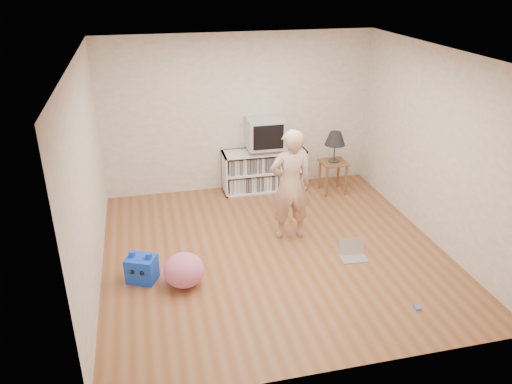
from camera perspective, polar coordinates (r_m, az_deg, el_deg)
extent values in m
plane|color=brown|center=(6.82, 2.02, -6.75)|extent=(4.50, 4.50, 0.00)
cube|color=#BEB3A6|center=(8.32, -1.94, 8.93)|extent=(4.50, 0.02, 2.60)
cube|color=#BEB3A6|center=(4.33, 10.13, -7.01)|extent=(4.50, 0.02, 2.60)
cube|color=#BEB3A6|center=(6.08, -18.73, 1.57)|extent=(0.02, 4.50, 2.60)
cube|color=#BEB3A6|center=(7.15, 19.94, 4.79)|extent=(0.02, 4.50, 2.60)
cube|color=white|center=(5.90, 2.41, 15.37)|extent=(4.50, 4.50, 0.01)
cube|color=white|center=(8.68, 0.61, 3.01)|extent=(1.40, 0.03, 0.70)
cube|color=white|center=(8.36, -3.61, 2.09)|extent=(0.03, 0.45, 0.70)
cube|color=white|center=(8.68, 5.34, 2.88)|extent=(0.03, 0.45, 0.70)
cube|color=white|center=(8.63, 0.93, 0.44)|extent=(1.40, 0.45, 0.03)
cube|color=white|center=(8.49, 0.94, 2.50)|extent=(1.34, 0.45, 0.03)
cube|color=white|center=(8.37, 0.96, 4.63)|extent=(1.40, 0.45, 0.03)
cube|color=silver|center=(8.49, 0.94, 2.50)|extent=(1.26, 0.36, 0.64)
cube|color=gray|center=(8.36, 0.96, 4.95)|extent=(0.45, 0.35, 0.07)
cube|color=#AEAEB3|center=(8.27, 0.98, 6.81)|extent=(0.60, 0.52, 0.50)
cube|color=black|center=(8.02, 1.44, 6.25)|extent=(0.50, 0.01, 0.40)
cylinder|color=brown|center=(8.32, 8.08, 1.10)|extent=(0.04, 0.04, 0.52)
cylinder|color=brown|center=(8.45, 10.23, 1.30)|extent=(0.04, 0.04, 0.52)
cylinder|color=brown|center=(8.61, 7.28, 1.97)|extent=(0.04, 0.04, 0.52)
cylinder|color=brown|center=(8.73, 9.38, 2.16)|extent=(0.04, 0.04, 0.52)
cube|color=brown|center=(8.43, 8.86, 3.36)|extent=(0.42, 0.42, 0.03)
cylinder|color=#333333|center=(8.42, 8.87, 3.54)|extent=(0.18, 0.18, 0.02)
cylinder|color=#333333|center=(8.36, 8.95, 4.64)|extent=(0.02, 0.02, 0.32)
imported|color=#D1A58E|center=(6.83, 3.94, 0.80)|extent=(0.59, 0.40, 1.59)
cube|color=silver|center=(6.76, 11.09, -7.45)|extent=(0.35, 0.26, 0.02)
cube|color=silver|center=(6.80, 10.85, -6.12)|extent=(0.34, 0.10, 0.22)
cube|color=black|center=(6.80, 10.85, -6.12)|extent=(0.30, 0.07, 0.18)
cube|color=#4769BD|center=(6.07, 17.98, -12.43)|extent=(0.08, 0.10, 0.02)
cube|color=blue|center=(6.30, -12.91, -8.55)|extent=(0.42, 0.39, 0.32)
cylinder|color=blue|center=(6.24, -14.00, -6.88)|extent=(0.08, 0.08, 0.07)
cylinder|color=blue|center=(6.16, -12.16, -7.14)|extent=(0.08, 0.08, 0.07)
sphere|color=black|center=(6.20, -14.00, -8.86)|extent=(0.05, 0.05, 0.05)
sphere|color=black|center=(6.16, -12.92, -9.03)|extent=(0.05, 0.05, 0.05)
ellipsoid|color=pink|center=(6.10, -8.24, -8.84)|extent=(0.57, 0.57, 0.41)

